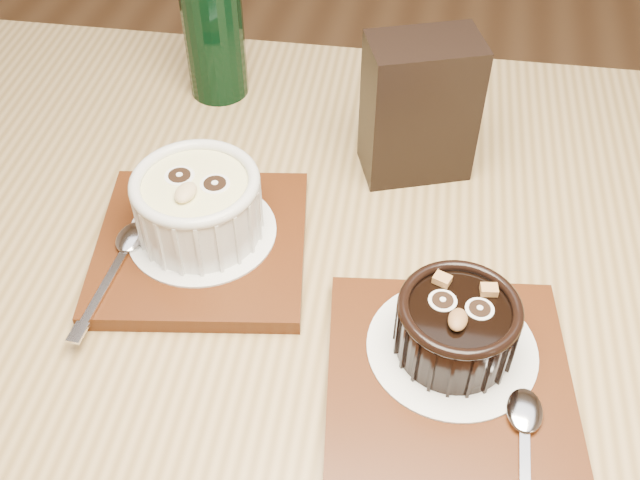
# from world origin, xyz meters

# --- Properties ---
(ground) EXTENTS (5.00, 5.00, 0.00)m
(ground) POSITION_xyz_m (0.00, 0.00, 0.00)
(ground) COLOR brown
(ground) RESTS_ON ground
(table) EXTENTS (1.24, 0.86, 0.75)m
(table) POSITION_xyz_m (-0.04, -0.27, 0.66)
(table) COLOR olive
(table) RESTS_ON ground
(tray_left) EXTENTS (0.21, 0.21, 0.01)m
(tray_left) POSITION_xyz_m (-0.18, -0.24, 0.76)
(tray_left) COLOR #4E220D
(tray_left) RESTS_ON table
(doily_left) EXTENTS (0.13, 0.13, 0.00)m
(doily_left) POSITION_xyz_m (-0.18, -0.23, 0.77)
(doily_left) COLOR white
(doily_left) RESTS_ON tray_left
(ramekin_white) EXTENTS (0.11, 0.11, 0.06)m
(ramekin_white) POSITION_xyz_m (-0.18, -0.23, 0.80)
(ramekin_white) COLOR silver
(ramekin_white) RESTS_ON doily_left
(spoon_left) EXTENTS (0.03, 0.13, 0.01)m
(spoon_left) POSITION_xyz_m (-0.24, -0.28, 0.77)
(spoon_left) COLOR silver
(spoon_left) RESTS_ON tray_left
(tray_right) EXTENTS (0.20, 0.20, 0.01)m
(tray_right) POSITION_xyz_m (0.04, -0.33, 0.76)
(tray_right) COLOR #4E220D
(tray_right) RESTS_ON table
(doily_right) EXTENTS (0.13, 0.13, 0.00)m
(doily_right) POSITION_xyz_m (0.04, -0.31, 0.77)
(doily_right) COLOR white
(doily_right) RESTS_ON tray_right
(ramekin_dark) EXTENTS (0.09, 0.09, 0.05)m
(ramekin_dark) POSITION_xyz_m (0.04, -0.31, 0.79)
(ramekin_dark) COLOR black
(ramekin_dark) RESTS_ON doily_right
(spoon_right) EXTENTS (0.03, 0.13, 0.01)m
(spoon_right) POSITION_xyz_m (0.10, -0.39, 0.77)
(spoon_right) COLOR silver
(spoon_right) RESTS_ON tray_right
(condiment_stand) EXTENTS (0.12, 0.09, 0.14)m
(condiment_stand) POSITION_xyz_m (-0.01, -0.08, 0.82)
(condiment_stand) COLOR black
(condiment_stand) RESTS_ON table
(green_bottle) EXTENTS (0.06, 0.06, 0.24)m
(green_bottle) POSITION_xyz_m (-0.24, 0.01, 0.84)
(green_bottle) COLOR black
(green_bottle) RESTS_ON table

